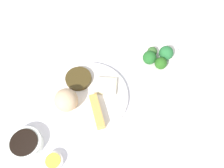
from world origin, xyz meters
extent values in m
cube|color=silver|center=(0.00, 0.00, 0.01)|extent=(2.20, 2.20, 0.02)
cylinder|color=white|center=(-0.05, 0.03, 0.03)|extent=(0.28, 0.28, 0.02)
sphere|color=tan|center=(-0.09, -0.03, 0.08)|extent=(0.08, 0.08, 0.08)
cube|color=gold|center=(0.01, -0.01, 0.05)|extent=(0.10, 0.11, 0.03)
cube|color=beige|center=(-0.01, 0.09, 0.04)|extent=(0.09, 0.09, 0.01)
cylinder|color=#3F3115|center=(-0.11, 0.08, 0.04)|extent=(0.09, 0.09, 0.02)
cylinder|color=white|center=(0.13, 0.28, 0.03)|extent=(0.20, 0.20, 0.01)
sphere|color=#265B1A|center=(0.14, 0.26, 0.06)|extent=(0.05, 0.05, 0.05)
sphere|color=#205D24|center=(0.09, 0.26, 0.06)|extent=(0.05, 0.05, 0.05)
sphere|color=#34602A|center=(0.09, 0.30, 0.05)|extent=(0.04, 0.04, 0.04)
sphere|color=#256833|center=(0.14, 0.31, 0.06)|extent=(0.05, 0.05, 0.05)
cylinder|color=white|center=(-0.14, -0.20, 0.04)|extent=(0.10, 0.10, 0.03)
cylinder|color=black|center=(-0.14, -0.20, 0.05)|extent=(0.09, 0.09, 0.00)
cylinder|color=white|center=(-0.04, -0.20, 0.03)|extent=(0.06, 0.06, 0.02)
cylinder|color=yellow|center=(-0.04, -0.20, 0.04)|extent=(0.05, 0.05, 0.00)
camera|label=1|loc=(0.18, -0.26, 0.76)|focal=37.12mm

